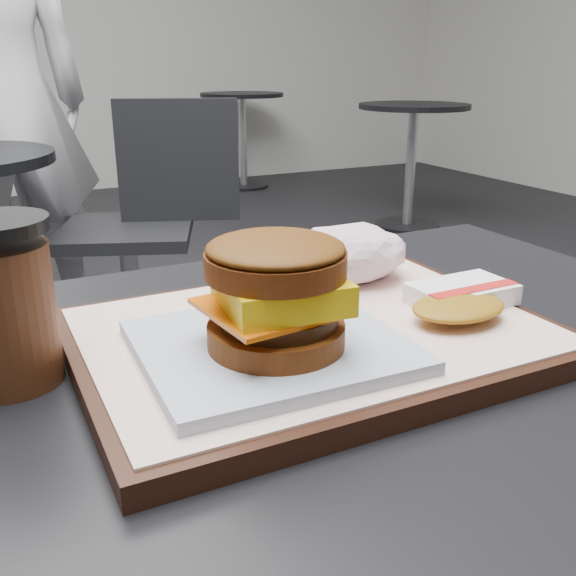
{
  "coord_description": "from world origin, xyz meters",
  "views": [
    {
      "loc": [
        -0.24,
        -0.4,
        1.0
      ],
      "look_at": [
        -0.04,
        0.0,
        0.83
      ],
      "focal_mm": 40.0,
      "sensor_mm": 36.0,
      "label": 1
    }
  ],
  "objects_px": {
    "patron": "(0,101)",
    "crumpled_wrapper": "(350,253)",
    "breakfast_sandwich": "(275,306)",
    "customer_table": "(332,544)",
    "neighbor_chair": "(146,215)",
    "coffee_cup": "(3,308)",
    "serving_tray": "(313,337)",
    "hash_brown": "(460,299)"
  },
  "relations": [
    {
      "from": "serving_tray",
      "to": "breakfast_sandwich",
      "type": "height_order",
      "value": "breakfast_sandwich"
    },
    {
      "from": "coffee_cup",
      "to": "serving_tray",
      "type": "bearing_deg",
      "value": -11.85
    },
    {
      "from": "coffee_cup",
      "to": "customer_table",
      "type": "bearing_deg",
      "value": -17.37
    },
    {
      "from": "hash_brown",
      "to": "customer_table",
      "type": "bearing_deg",
      "value": 179.02
    },
    {
      "from": "neighbor_chair",
      "to": "coffee_cup",
      "type": "bearing_deg",
      "value": -107.4
    },
    {
      "from": "breakfast_sandwich",
      "to": "neighbor_chair",
      "type": "distance_m",
      "value": 1.75
    },
    {
      "from": "hash_brown",
      "to": "neighbor_chair",
      "type": "distance_m",
      "value": 1.71
    },
    {
      "from": "breakfast_sandwich",
      "to": "coffee_cup",
      "type": "xyz_separation_m",
      "value": [
        -0.18,
        0.09,
        -0.0
      ]
    },
    {
      "from": "hash_brown",
      "to": "neighbor_chair",
      "type": "bearing_deg",
      "value": 85.08
    },
    {
      "from": "hash_brown",
      "to": "patron",
      "type": "relative_size",
      "value": 0.07
    },
    {
      "from": "customer_table",
      "to": "coffee_cup",
      "type": "distance_m",
      "value": 0.35
    },
    {
      "from": "customer_table",
      "to": "coffee_cup",
      "type": "relative_size",
      "value": 6.44
    },
    {
      "from": "serving_tray",
      "to": "patron",
      "type": "xyz_separation_m",
      "value": [
        -0.1,
        2.03,
        0.09
      ]
    },
    {
      "from": "neighbor_chair",
      "to": "patron",
      "type": "bearing_deg",
      "value": 134.41
    },
    {
      "from": "serving_tray",
      "to": "breakfast_sandwich",
      "type": "distance_m",
      "value": 0.08
    },
    {
      "from": "serving_tray",
      "to": "neighbor_chair",
      "type": "bearing_deg",
      "value": 80.55
    },
    {
      "from": "crumpled_wrapper",
      "to": "coffee_cup",
      "type": "distance_m",
      "value": 0.32
    },
    {
      "from": "coffee_cup",
      "to": "breakfast_sandwich",
      "type": "bearing_deg",
      "value": -26.1
    },
    {
      "from": "patron",
      "to": "crumpled_wrapper",
      "type": "bearing_deg",
      "value": 86.92
    },
    {
      "from": "crumpled_wrapper",
      "to": "coffee_cup",
      "type": "xyz_separation_m",
      "value": [
        -0.32,
        -0.04,
        0.01
      ]
    },
    {
      "from": "neighbor_chair",
      "to": "patron",
      "type": "distance_m",
      "value": 0.64
    },
    {
      "from": "crumpled_wrapper",
      "to": "neighbor_chair",
      "type": "height_order",
      "value": "neighbor_chair"
    },
    {
      "from": "serving_tray",
      "to": "coffee_cup",
      "type": "height_order",
      "value": "coffee_cup"
    },
    {
      "from": "crumpled_wrapper",
      "to": "neighbor_chair",
      "type": "relative_size",
      "value": 0.14
    },
    {
      "from": "hash_brown",
      "to": "coffee_cup",
      "type": "bearing_deg",
      "value": 168.02
    },
    {
      "from": "coffee_cup",
      "to": "patron",
      "type": "relative_size",
      "value": 0.07
    },
    {
      "from": "hash_brown",
      "to": "neighbor_chair",
      "type": "relative_size",
      "value": 0.14
    },
    {
      "from": "breakfast_sandwich",
      "to": "patron",
      "type": "relative_size",
      "value": 0.11
    },
    {
      "from": "hash_brown",
      "to": "neighbor_chair",
      "type": "xyz_separation_m",
      "value": [
        0.14,
        1.68,
        -0.29
      ]
    },
    {
      "from": "breakfast_sandwich",
      "to": "patron",
      "type": "xyz_separation_m",
      "value": [
        -0.05,
        2.07,
        0.04
      ]
    },
    {
      "from": "breakfast_sandwich",
      "to": "coffee_cup",
      "type": "bearing_deg",
      "value": 153.9
    },
    {
      "from": "breakfast_sandwich",
      "to": "crumpled_wrapper",
      "type": "bearing_deg",
      "value": 41.82
    },
    {
      "from": "neighbor_chair",
      "to": "customer_table",
      "type": "bearing_deg",
      "value": -99.03
    },
    {
      "from": "crumpled_wrapper",
      "to": "patron",
      "type": "relative_size",
      "value": 0.07
    },
    {
      "from": "crumpled_wrapper",
      "to": "coffee_cup",
      "type": "height_order",
      "value": "coffee_cup"
    },
    {
      "from": "patron",
      "to": "neighbor_chair",
      "type": "bearing_deg",
      "value": 125.79
    },
    {
      "from": "crumpled_wrapper",
      "to": "hash_brown",
      "type": "bearing_deg",
      "value": -71.33
    },
    {
      "from": "breakfast_sandwich",
      "to": "crumpled_wrapper",
      "type": "height_order",
      "value": "breakfast_sandwich"
    },
    {
      "from": "customer_table",
      "to": "neighbor_chair",
      "type": "relative_size",
      "value": 0.91
    },
    {
      "from": "hash_brown",
      "to": "coffee_cup",
      "type": "distance_m",
      "value": 0.37
    },
    {
      "from": "customer_table",
      "to": "crumpled_wrapper",
      "type": "height_order",
      "value": "crumpled_wrapper"
    },
    {
      "from": "serving_tray",
      "to": "hash_brown",
      "type": "distance_m",
      "value": 0.13
    }
  ]
}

